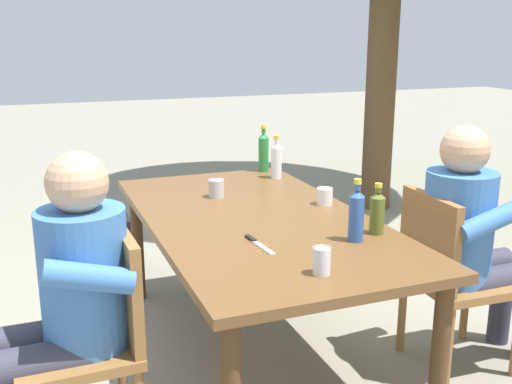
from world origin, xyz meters
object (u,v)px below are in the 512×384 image
Objects in this scene: dining_table at (256,231)px; bottle_green at (264,151)px; cup_white at (325,196)px; cup_steel at (216,188)px; chair_near_right at (97,331)px; bottle_blue at (356,215)px; bottle_olive at (377,212)px; cup_glass at (322,261)px; person_in_plaid_shirt at (471,235)px; person_in_white_shirt at (63,295)px; chair_far_right at (448,272)px; bottle_clear at (276,160)px; table_knife at (257,243)px; backpack_by_near_side at (117,245)px.

bottle_green is at bearing 156.08° from dining_table.
cup_white is 0.58m from cup_steel.
chair_near_right is 1.13m from bottle_blue.
bottle_olive is 0.84× the size of bottle_blue.
bottle_blue reaches higher than bottle_olive.
bottle_olive reaches higher than chair_near_right.
bottle_blue reaches higher than cup_white.
cup_glass is 1.08× the size of cup_steel.
person_in_white_shirt is at bearing -90.00° from person_in_plaid_shirt.
bottle_olive is (0.00, -0.41, 0.34)m from chair_far_right.
chair_near_right is 1.33m from cup_white.
bottle_green is (-1.35, 0.13, 0.01)m from bottle_blue.
bottle_clear reaches higher than chair_near_right.
dining_table is 7.08× the size of bottle_blue.
bottle_green is at bearing -162.36° from chair_far_right.
cup_white is 0.35× the size of table_knife.
cup_steel is at bearing -178.10° from cup_glass.
bottle_green is (-1.30, 1.19, 0.37)m from chair_near_right.
cup_glass is at bearing 67.35° from chair_near_right.
cup_steel is (0.29, -0.47, -0.06)m from bottle_clear.
bottle_clear is 2.54× the size of cup_glass.
person_in_plaid_shirt is at bearing 21.84° from bottle_green.
chair_near_right is 1.81m from bottle_green.
bottle_green is (-0.88, 0.39, 0.20)m from dining_table.
bottle_green reaches higher than bottle_blue.
cup_steel is at bearing 134.40° from person_in_white_shirt.
chair_near_right is 3.35× the size of bottle_clear.
cup_steel is (-0.82, -0.99, 0.12)m from person_in_plaid_shirt.
bottle_clear is at bearing -179.60° from cup_white.
bottle_olive is 2.64× the size of cup_white.
bottle_clear is 0.55m from cup_steel.
bottle_blue reaches higher than cup_steel.
chair_far_right is at bearing 36.12° from backpack_by_near_side.
cup_glass is at bearing 1.90° from cup_steel.
dining_table is at bearing 19.86° from backpack_by_near_side.
bottle_olive is at bearing 126.73° from cup_glass.
person_in_white_shirt is 1.83m from person_in_plaid_shirt.
chair_far_right is 2.94× the size of bottle_green.
backpack_by_near_side is at bearing -153.45° from bottle_olive.
cup_white reaches higher than dining_table.
chair_near_right is 2.19× the size of backpack_by_near_side.
person_in_white_shirt reaches higher than dining_table.
cup_white is (-0.49, -0.41, 0.28)m from chair_far_right.
bottle_olive is 2.20× the size of cup_glass.
person_in_white_shirt is 1.72m from bottle_clear.
cup_white is at bearing 34.63° from backpack_by_near_side.
person_in_plaid_shirt is 0.72m from cup_white.
chair_far_right is (-0.00, 1.61, 0.00)m from chair_near_right.
bottle_blue reaches higher than chair_near_right.
dining_table is 18.52× the size of cup_glass.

